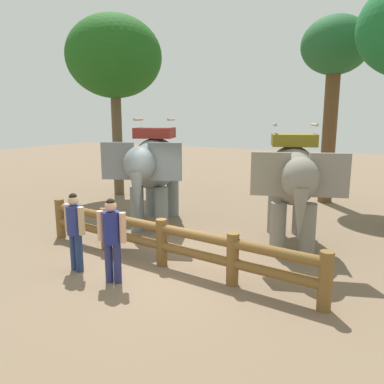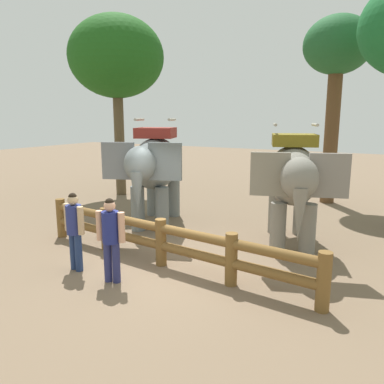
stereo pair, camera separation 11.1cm
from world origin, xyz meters
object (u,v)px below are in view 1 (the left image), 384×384
at_px(tourist_man_in_blue, 112,235).
at_px(tree_back_center, 335,55).
at_px(log_fence, 162,239).
at_px(tourist_woman_in_black, 75,226).
at_px(elephant_near_left, 154,166).
at_px(tree_far_right, 114,58).
at_px(elephant_center, 293,179).

relative_size(tourist_man_in_blue, tree_back_center, 0.25).
bearing_deg(log_fence, tourist_woman_in_black, -142.67).
height_order(elephant_near_left, tree_back_center, tree_back_center).
height_order(log_fence, tree_far_right, tree_far_right).
bearing_deg(tree_far_right, tourist_man_in_blue, -51.96).
height_order(elephant_near_left, tourist_man_in_blue, elephant_near_left).
bearing_deg(log_fence, elephant_near_left, 126.47).
distance_m(log_fence, tree_far_right, 9.45).
xyz_separation_m(tree_back_center, tree_far_right, (-7.88, -2.58, 0.09)).
distance_m(elephant_center, tree_far_right, 9.28).
bearing_deg(elephant_near_left, tree_back_center, 54.76).
relative_size(elephant_center, tourist_man_in_blue, 2.15).
xyz_separation_m(log_fence, elephant_center, (2.16, 2.64, 1.12)).
height_order(log_fence, tree_back_center, tree_back_center).
bearing_deg(tree_back_center, tourist_man_in_blue, -104.76).
bearing_deg(tourist_woman_in_black, tree_far_right, 122.45).
relative_size(tourist_woman_in_black, tourist_man_in_blue, 0.99).
distance_m(log_fence, tree_back_center, 9.79).
height_order(elephant_center, tourist_man_in_blue, elephant_center).
height_order(log_fence, elephant_near_left, elephant_near_left).
height_order(log_fence, elephant_center, elephant_center).
bearing_deg(tourist_woman_in_black, elephant_near_left, 97.18).
xyz_separation_m(log_fence, tree_back_center, (2.12, 8.27, 4.79)).
relative_size(tourist_man_in_blue, tree_far_right, 0.24).
bearing_deg(tree_back_center, elephant_center, -89.59).
bearing_deg(tourist_man_in_blue, elephant_near_left, 112.13).
bearing_deg(tree_far_right, log_fence, -44.67).
xyz_separation_m(log_fence, tree_far_right, (-5.76, 5.69, 4.87)).
height_order(log_fence, tourist_man_in_blue, tourist_man_in_blue).
bearing_deg(log_fence, tree_far_right, 135.33).
distance_m(log_fence, tourist_man_in_blue, 1.30).
bearing_deg(elephant_center, tourist_woman_in_black, -133.95).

